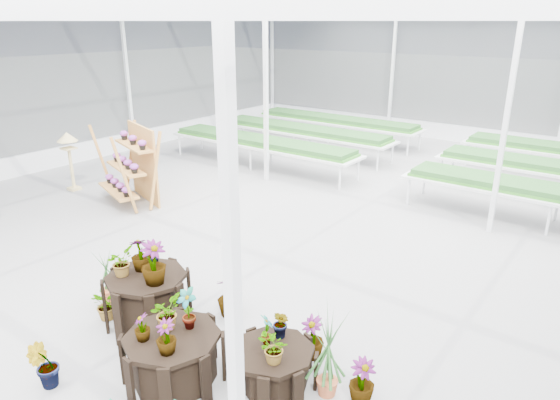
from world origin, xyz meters
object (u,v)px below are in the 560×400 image
Objects in this scene: plinth_tall at (148,300)px; plinth_mid at (174,358)px; shelf_rack at (128,166)px; plinth_low at (273,366)px; bird_table at (70,161)px.

plinth_tall reaches higher than plinth_mid.
shelf_rack is at bearing 146.84° from plinth_mid.
plinth_low is at bearing 34.99° from plinth_mid.
plinth_mid reaches higher than plinth_low.
plinth_mid is 0.65× the size of shelf_rack.
bird_table is at bearing 162.50° from plinth_low.
plinth_low is at bearing -41.84° from bird_table.
plinth_tall is 0.64× the size of shelf_rack.
plinth_low is 0.68× the size of bird_table.
plinth_mid is at bearing -26.57° from plinth_tall.
shelf_rack is at bearing -16.00° from bird_table.
shelf_rack reaches higher than plinth_mid.
plinth_tall is 1.13× the size of plinth_low.
plinth_mid is 0.79× the size of bird_table.
plinth_mid is 1.22m from plinth_low.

